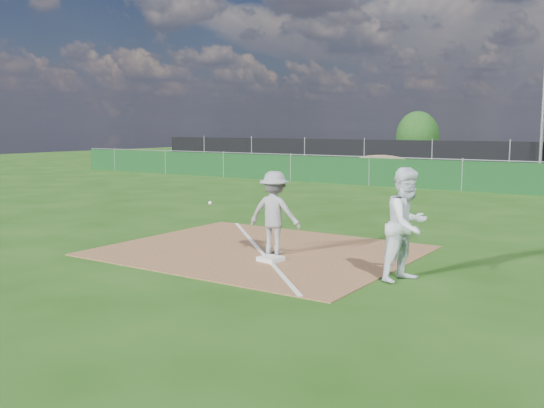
{
  "coord_description": "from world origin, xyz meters",
  "views": [
    {
      "loc": [
        7.02,
        -9.04,
        2.55
      ],
      "look_at": [
        0.3,
        1.0,
        1.0
      ],
      "focal_mm": 40.0,
      "sensor_mm": 36.0,
      "label": 1
    }
  ],
  "objects_px": {
    "car_left": "(409,153)",
    "tree_left": "(418,136)",
    "play_at_first": "(274,213)",
    "first_base": "(271,259)",
    "light_pole": "(544,96)",
    "runner": "(407,225)"
  },
  "relations": [
    {
      "from": "first_base",
      "to": "runner",
      "type": "bearing_deg",
      "value": 1.74
    },
    {
      "from": "runner",
      "to": "car_left",
      "type": "height_order",
      "value": "runner"
    },
    {
      "from": "play_at_first",
      "to": "tree_left",
      "type": "xyz_separation_m",
      "value": [
        -9.2,
        32.69,
        1.03
      ]
    },
    {
      "from": "light_pole",
      "to": "play_at_first",
      "type": "bearing_deg",
      "value": -92.76
    },
    {
      "from": "light_pole",
      "to": "runner",
      "type": "xyz_separation_m",
      "value": [
        1.91,
        -22.34,
        -3.05
      ]
    },
    {
      "from": "car_left",
      "to": "tree_left",
      "type": "xyz_separation_m",
      "value": [
        -1.51,
        5.53,
        1.04
      ]
    },
    {
      "from": "play_at_first",
      "to": "runner",
      "type": "height_order",
      "value": "runner"
    },
    {
      "from": "play_at_first",
      "to": "car_left",
      "type": "distance_m",
      "value": 28.23
    },
    {
      "from": "first_base",
      "to": "tree_left",
      "type": "distance_m",
      "value": 34.66
    },
    {
      "from": "car_left",
      "to": "play_at_first",
      "type": "bearing_deg",
      "value": -155.85
    },
    {
      "from": "play_at_first",
      "to": "car_left",
      "type": "bearing_deg",
      "value": 105.81
    },
    {
      "from": "runner",
      "to": "tree_left",
      "type": "distance_m",
      "value": 35.37
    },
    {
      "from": "light_pole",
      "to": "car_left",
      "type": "bearing_deg",
      "value": 148.62
    },
    {
      "from": "light_pole",
      "to": "tree_left",
      "type": "distance_m",
      "value": 15.09
    },
    {
      "from": "play_at_first",
      "to": "light_pole",
      "type": "bearing_deg",
      "value": 87.24
    },
    {
      "from": "first_base",
      "to": "runner",
      "type": "xyz_separation_m",
      "value": [
        2.65,
        0.08,
        0.88
      ]
    },
    {
      "from": "light_pole",
      "to": "play_at_first",
      "type": "relative_size",
      "value": 3.39
    },
    {
      "from": "tree_left",
      "to": "car_left",
      "type": "bearing_deg",
      "value": -74.71
    },
    {
      "from": "first_base",
      "to": "light_pole",
      "type": "bearing_deg",
      "value": 88.09
    },
    {
      "from": "runner",
      "to": "tree_left",
      "type": "bearing_deg",
      "value": 36.57
    },
    {
      "from": "play_at_first",
      "to": "first_base",
      "type": "bearing_deg",
      "value": -62.51
    },
    {
      "from": "first_base",
      "to": "tree_left",
      "type": "bearing_deg",
      "value": 105.95
    }
  ]
}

